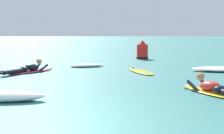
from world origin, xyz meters
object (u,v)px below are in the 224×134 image
object	(u,v)px
surfer_near	(214,89)
drifting_surfboard	(141,71)
surfer_far	(29,69)
channel_marker_buoy	(142,51)

from	to	relation	value
surfer_near	drifting_surfboard	bearing A→B (deg)	111.58
surfer_far	drifting_surfboard	bearing A→B (deg)	3.22
surfer_near	channel_marker_buoy	bearing A→B (deg)	97.12
surfer_near	drifting_surfboard	world-z (taller)	surfer_near
surfer_far	drifting_surfboard	xyz separation A→B (m)	(4.33, 0.24, -0.10)
surfer_far	channel_marker_buoy	distance (m)	7.48
surfer_near	surfer_far	world-z (taller)	same
drifting_surfboard	channel_marker_buoy	xyz separation A→B (m)	(0.43, 5.52, 0.39)
surfer_far	channel_marker_buoy	size ratio (longest dim) A/B	2.31
channel_marker_buoy	surfer_far	bearing A→B (deg)	-129.53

